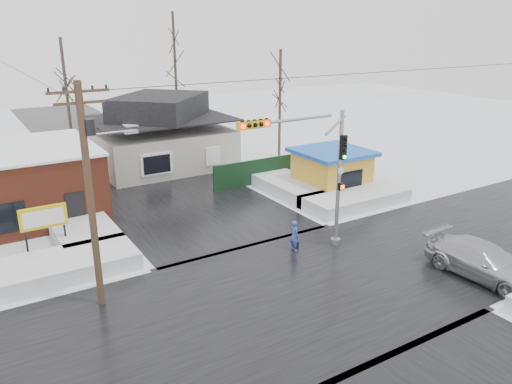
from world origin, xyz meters
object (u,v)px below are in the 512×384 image
traffic_signal (315,164)px  marquee_sign (43,219)px  utility_pole (91,185)px  pedestrian (294,236)px  kiosk (332,170)px  car (484,262)px

traffic_signal → marquee_sign: (-11.43, 6.53, -2.62)m
utility_pole → pedestrian: utility_pole is taller
traffic_signal → utility_pole: 10.39m
kiosk → pedestrian: kiosk is taller
car → utility_pole: bearing=152.4°
utility_pole → pedestrian: bearing=-0.1°
kiosk → pedestrian: bearing=-140.2°
traffic_signal → marquee_sign: 13.42m
marquee_sign → kiosk: 18.51m
traffic_signal → pedestrian: bearing=145.8°
traffic_signal → pedestrian: 3.84m
traffic_signal → kiosk: 10.43m
traffic_signal → car: size_ratio=1.31×
traffic_signal → utility_pole: utility_pole is taller
marquee_sign → kiosk: (18.50, 0.50, -0.46)m
marquee_sign → car: (16.27, -12.76, -1.14)m
marquee_sign → pedestrian: bearing=-29.4°
utility_pole → car: bearing=-24.0°
pedestrian → traffic_signal: bearing=-127.6°
utility_pole → marquee_sign: bearing=100.1°
traffic_signal → car: traffic_signal is taller
utility_pole → traffic_signal: bearing=-2.9°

